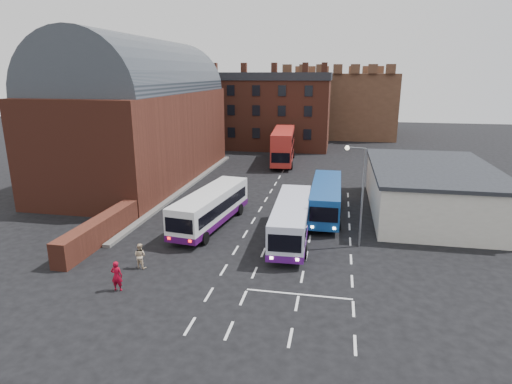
% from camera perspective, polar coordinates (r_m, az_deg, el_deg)
% --- Properties ---
extents(ground, '(180.00, 180.00, 0.00)m').
position_cam_1_polar(ground, '(28.42, -3.90, -9.63)').
color(ground, black).
extents(railway_station, '(12.00, 28.00, 16.00)m').
position_cam_1_polar(railway_station, '(51.14, -15.10, 10.06)').
color(railway_station, '#602B1E').
rests_on(railway_station, ground).
extents(forecourt_wall, '(1.20, 10.00, 1.80)m').
position_cam_1_polar(forecourt_wall, '(33.65, -20.13, -4.84)').
color(forecourt_wall, '#602B1E').
rests_on(forecourt_wall, ground).
extents(cream_building, '(10.40, 16.40, 4.25)m').
position_cam_1_polar(cream_building, '(40.91, 22.25, 0.34)').
color(cream_building, beige).
rests_on(cream_building, ground).
extents(brick_terrace, '(22.00, 10.00, 11.00)m').
position_cam_1_polar(brick_terrace, '(72.26, 0.79, 10.35)').
color(brick_terrace, brown).
rests_on(brick_terrace, ground).
extents(castle_keep, '(22.00, 22.00, 12.00)m').
position_cam_1_polar(castle_keep, '(91.02, 10.71, 11.48)').
color(castle_keep, brown).
rests_on(castle_keep, ground).
extents(bus_white_outbound, '(3.83, 10.92, 2.92)m').
position_cam_1_polar(bus_white_outbound, '(34.83, -6.04, -1.83)').
color(bus_white_outbound, silver).
rests_on(bus_white_outbound, ground).
extents(bus_white_inbound, '(2.93, 10.64, 2.88)m').
position_cam_1_polar(bus_white_inbound, '(31.89, 4.74, -3.49)').
color(bus_white_inbound, silver).
rests_on(bus_white_inbound, ground).
extents(bus_blue, '(2.70, 10.66, 2.91)m').
position_cam_1_polar(bus_blue, '(37.62, 9.32, -0.64)').
color(bus_blue, navy).
rests_on(bus_blue, ground).
extents(bus_red_double, '(3.61, 11.80, 4.65)m').
position_cam_1_polar(bus_red_double, '(59.02, 3.64, 6.17)').
color(bus_red_double, red).
rests_on(bus_red_double, ground).
extents(street_lamp, '(1.45, 0.52, 7.28)m').
position_cam_1_polar(street_lamp, '(30.66, 13.60, 0.59)').
color(street_lamp, slate).
rests_on(street_lamp, ground).
extents(pedestrian_red, '(0.70, 0.50, 1.81)m').
position_cam_1_polar(pedestrian_red, '(26.14, -18.07, -10.59)').
color(pedestrian_red, maroon).
rests_on(pedestrian_red, ground).
extents(pedestrian_beige, '(0.91, 0.77, 1.64)m').
position_cam_1_polar(pedestrian_beige, '(28.61, -15.20, -8.20)').
color(pedestrian_beige, '#CBB391').
rests_on(pedestrian_beige, ground).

